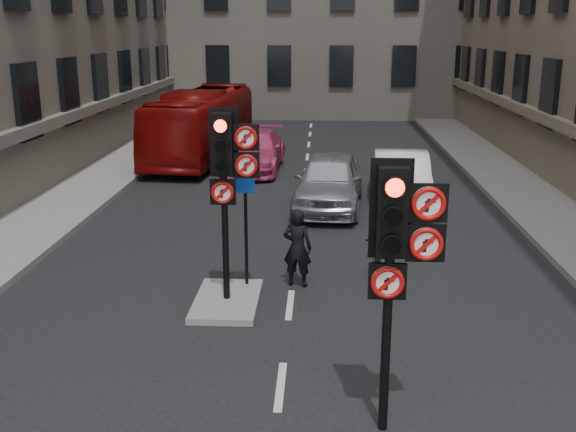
# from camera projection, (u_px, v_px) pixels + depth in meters

# --- Properties ---
(pavement_left) EXTENTS (3.00, 50.00, 0.16)m
(pavement_left) POSITION_uv_depth(u_px,v_px,m) (57.00, 203.00, 19.79)
(pavement_left) COLOR gray
(pavement_left) RESTS_ON ground
(pavement_right) EXTENTS (3.00, 50.00, 0.16)m
(pavement_right) POSITION_uv_depth(u_px,v_px,m) (554.00, 209.00, 19.10)
(pavement_right) COLOR gray
(pavement_right) RESTS_ON ground
(centre_island) EXTENTS (1.20, 2.00, 0.12)m
(centre_island) POSITION_uv_depth(u_px,v_px,m) (227.00, 301.00, 12.78)
(centre_island) COLOR gray
(centre_island) RESTS_ON ground
(signal_near) EXTENTS (0.91, 0.40, 3.58)m
(signal_near) POSITION_uv_depth(u_px,v_px,m) (398.00, 241.00, 8.12)
(signal_near) COLOR black
(signal_near) RESTS_ON ground
(signal_far) EXTENTS (0.91, 0.40, 3.58)m
(signal_far) POSITION_uv_depth(u_px,v_px,m) (228.00, 164.00, 12.05)
(signal_far) COLOR black
(signal_far) RESTS_ON centre_island
(car_silver) EXTENTS (2.25, 4.76, 1.57)m
(car_silver) POSITION_uv_depth(u_px,v_px,m) (329.00, 181.00, 19.38)
(car_silver) COLOR #9E9FA5
(car_silver) RESTS_ON ground
(car_white) EXTENTS (1.82, 4.61, 1.49)m
(car_white) POSITION_uv_depth(u_px,v_px,m) (401.00, 178.00, 19.91)
(car_white) COLOR white
(car_white) RESTS_ON ground
(car_pink) EXTENTS (2.11, 4.90, 1.41)m
(car_pink) POSITION_uv_depth(u_px,v_px,m) (254.00, 151.00, 24.58)
(car_pink) COLOR #C63A6D
(car_pink) RESTS_ON ground
(bus_red) EXTENTS (3.04, 9.83, 2.70)m
(bus_red) POSITION_uv_depth(u_px,v_px,m) (202.00, 124.00, 26.79)
(bus_red) COLOR maroon
(bus_red) RESTS_ON ground
(motorcycle) EXTENTS (0.68, 1.78, 1.04)m
(motorcycle) POSITION_uv_depth(u_px,v_px,m) (378.00, 256.00, 13.88)
(motorcycle) COLOR black
(motorcycle) RESTS_ON ground
(motorcyclist) EXTENTS (0.65, 0.50, 1.61)m
(motorcyclist) POSITION_uv_depth(u_px,v_px,m) (297.00, 248.00, 13.48)
(motorcyclist) COLOR black
(motorcyclist) RESTS_ON ground
(info_sign) EXTENTS (0.38, 0.13, 2.18)m
(info_sign) POSITION_uv_depth(u_px,v_px,m) (246.00, 216.00, 13.07)
(info_sign) COLOR black
(info_sign) RESTS_ON centre_island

